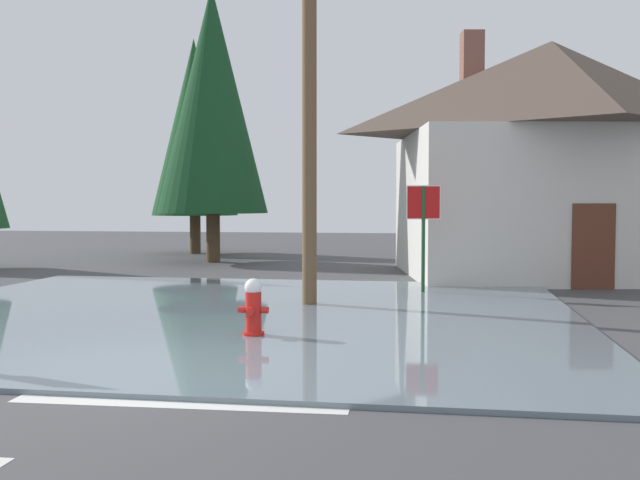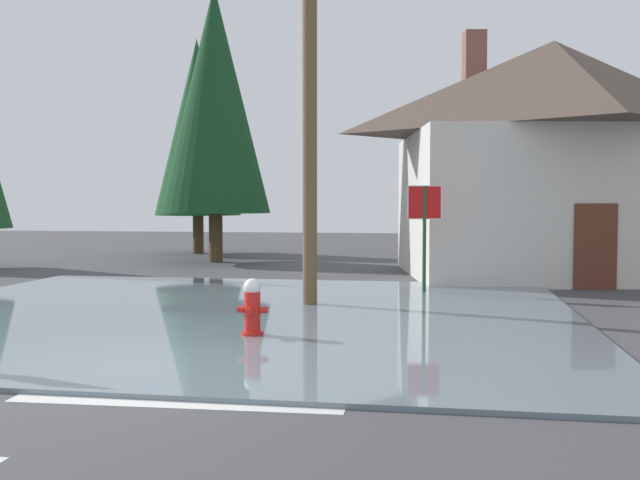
{
  "view_description": "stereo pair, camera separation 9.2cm",
  "coord_description": "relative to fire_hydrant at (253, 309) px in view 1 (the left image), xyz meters",
  "views": [
    {
      "loc": [
        3.37,
        -7.93,
        2.02
      ],
      "look_at": [
        1.36,
        4.81,
        1.36
      ],
      "focal_mm": 40.84,
      "sensor_mm": 36.0,
      "label": 1
    },
    {
      "loc": [
        3.46,
        -7.92,
        2.02
      ],
      "look_at": [
        1.36,
        4.81,
        1.36
      ],
      "focal_mm": 40.84,
      "sensor_mm": 36.0,
      "label": 2
    }
  ],
  "objects": [
    {
      "name": "utility_pole",
      "position": [
        0.26,
        3.37,
        4.58
      ],
      "size": [
        1.6,
        0.28,
        9.68
      ],
      "color": "brown",
      "rests_on": "ground"
    },
    {
      "name": "flood_puddle",
      "position": [
        -1.09,
        2.12,
        -0.41
      ],
      "size": [
        12.48,
        11.11,
        0.06
      ],
      "primitive_type": "cube",
      "color": "slate",
      "rests_on": "ground"
    },
    {
      "name": "stop_sign_far",
      "position": [
        2.4,
        5.66,
        1.27
      ],
      "size": [
        0.74,
        0.1,
        2.39
      ],
      "color": "#1E4C28",
      "rests_on": "ground"
    },
    {
      "name": "pine_tree_short_left",
      "position": [
        -6.73,
        17.26,
        4.52
      ],
      "size": [
        3.37,
        3.37,
        8.44
      ],
      "color": "#4C3823",
      "rests_on": "ground"
    },
    {
      "name": "fire_hydrant",
      "position": [
        0.0,
        0.0,
        0.0
      ],
      "size": [
        0.45,
        0.39,
        0.9
      ],
      "color": "red",
      "rests_on": "ground"
    },
    {
      "name": "lane_stop_bar",
      "position": [
        0.11,
        -3.52,
        -0.44
      ],
      "size": [
        3.47,
        0.4,
        0.01
      ],
      "primitive_type": "cube",
      "rotation": [
        0.0,
        0.0,
        0.03
      ],
      "color": "silver",
      "rests_on": "ground"
    },
    {
      "name": "pine_tree_tall_left",
      "position": [
        -4.77,
        13.32,
        5.01
      ],
      "size": [
        3.71,
        3.71,
        9.26
      ],
      "color": "#4C3823",
      "rests_on": "ground"
    },
    {
      "name": "ground_plane",
      "position": [
        -0.73,
        -2.46,
        -0.49
      ],
      "size": [
        80.0,
        80.0,
        0.1
      ],
      "primitive_type": "cube",
      "color": "#424244"
    },
    {
      "name": "house",
      "position": [
        5.75,
        10.39,
        2.89
      ],
      "size": [
        9.35,
        8.15,
        6.92
      ],
      "color": "beige",
      "rests_on": "ground"
    }
  ]
}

